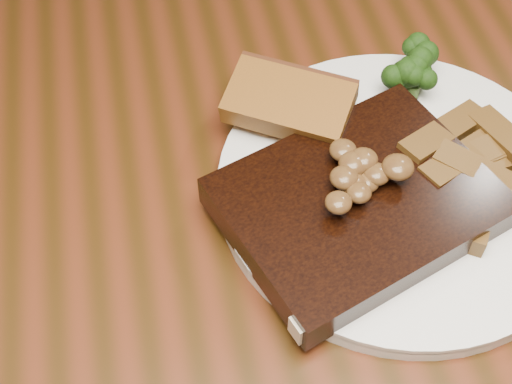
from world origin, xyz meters
TOP-DOWN VIEW (x-y plane):
  - dining_table at (0.00, 0.00)m, footprint 1.60×0.90m
  - plate at (0.10, -0.00)m, footprint 0.34×0.34m
  - steak at (0.06, -0.02)m, footprint 0.23×0.20m
  - steak_bone at (0.06, -0.09)m, footprint 0.15×0.07m
  - mushroom_pile at (0.06, -0.02)m, footprint 0.07×0.07m
  - garlic_bread at (0.03, 0.07)m, footprint 0.11×0.10m
  - potato_wedges at (0.16, 0.02)m, footprint 0.12×0.12m
  - broccoli_cluster at (0.14, 0.08)m, footprint 0.06×0.06m

SIDE VIEW (x-z plane):
  - dining_table at x=0.00m, z-range 0.28..1.03m
  - plate at x=0.10m, z-range 0.75..0.76m
  - steak_bone at x=0.06m, z-range 0.76..0.78m
  - garlic_bread at x=0.03m, z-range 0.76..0.78m
  - potato_wedges at x=0.16m, z-range 0.76..0.79m
  - steak at x=0.06m, z-range 0.76..0.79m
  - broccoli_cluster at x=0.14m, z-range 0.76..0.80m
  - mushroom_pile at x=0.06m, z-range 0.79..0.82m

